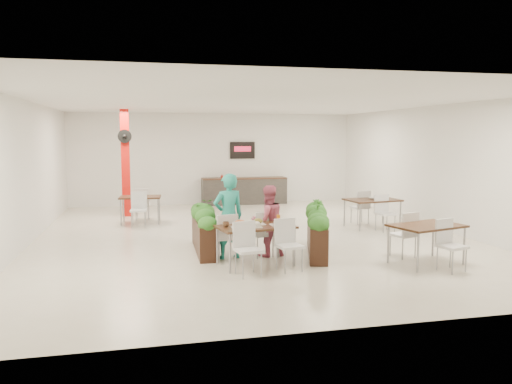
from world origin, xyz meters
TOP-DOWN VIEW (x-y plane):
  - ground at (0.00, 0.00)m, footprint 12.00×12.00m
  - room_shell at (0.00, 0.00)m, footprint 10.10×12.10m
  - red_column at (-3.00, 3.79)m, footprint 0.40×0.41m
  - service_counter at (1.00, 5.65)m, footprint 3.00×0.64m
  - main_table at (-0.48, -2.72)m, footprint 1.53×1.82m
  - diner_man at (-0.87, -2.06)m, footprint 0.68×0.51m
  - diner_woman at (-0.07, -2.06)m, footprint 0.79×0.67m
  - planter_left at (-1.29, -1.39)m, footprint 0.44×2.13m
  - planter_right at (0.95, -2.11)m, footprint 0.93×2.08m
  - side_table_a at (-2.59, 2.42)m, footprint 1.17×1.65m
  - side_table_b at (3.40, 0.43)m, footprint 1.45×1.66m
  - side_table_c at (2.70, -3.32)m, footprint 1.49×1.67m

SIDE VIEW (x-z plane):
  - ground at x=0.00m, z-range 0.00..0.00m
  - service_counter at x=1.00m, z-range -0.61..1.59m
  - planter_right at x=0.95m, z-range -0.05..1.08m
  - planter_left at x=-1.29m, z-range -0.03..1.09m
  - side_table_a at x=-2.59m, z-range 0.16..1.09m
  - side_table_c at x=2.70m, z-range 0.17..1.10m
  - main_table at x=-0.48m, z-range 0.17..1.10m
  - side_table_b at x=3.40m, z-range 0.18..1.10m
  - diner_woman at x=-0.07m, z-range 0.00..1.43m
  - diner_man at x=-0.87m, z-range 0.00..1.69m
  - red_column at x=-3.00m, z-range 0.04..3.24m
  - room_shell at x=0.00m, z-range 0.40..3.62m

